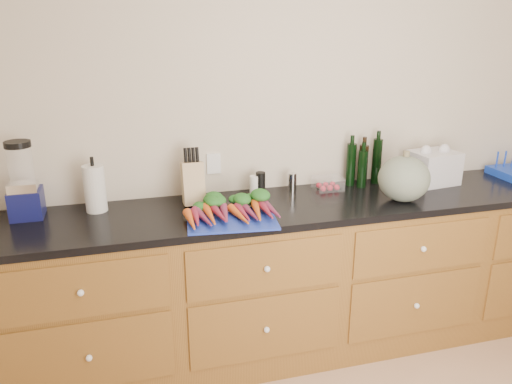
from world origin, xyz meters
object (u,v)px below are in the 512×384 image
object	(u,v)px
carrots	(229,210)
squash	(404,179)
cutting_board	(231,219)
knife_block	(193,183)
blender_appliance	(24,185)
tomato_box	(328,183)
paper_towel	(95,189)

from	to	relation	value
carrots	squash	world-z (taller)	squash
cutting_board	knife_block	xyz separation A→B (m)	(-0.15, 0.30, 0.11)
carrots	blender_appliance	xyz separation A→B (m)	(-1.02, 0.27, 0.14)
cutting_board	blender_appliance	distance (m)	1.08
cutting_board	squash	bearing A→B (deg)	2.17
blender_appliance	tomato_box	bearing A→B (deg)	0.41
carrots	paper_towel	bearing A→B (deg)	157.73
paper_towel	blender_appliance	bearing A→B (deg)	-179.64
squash	tomato_box	distance (m)	0.45
knife_block	paper_towel	bearing A→B (deg)	177.81
blender_appliance	paper_towel	xyz separation A→B (m)	(0.34, 0.00, -0.05)
paper_towel	tomato_box	distance (m)	1.35
cutting_board	paper_towel	world-z (taller)	paper_towel
squash	knife_block	size ratio (longest dim) A/B	1.22
cutting_board	knife_block	distance (m)	0.35
knife_block	blender_appliance	bearing A→B (deg)	178.82
cutting_board	paper_towel	distance (m)	0.75
tomato_box	squash	bearing A→B (deg)	-41.22
carrots	squash	distance (m)	1.01
knife_block	tomato_box	world-z (taller)	knife_block
carrots	tomato_box	distance (m)	0.73
squash	paper_towel	distance (m)	1.70
cutting_board	blender_appliance	world-z (taller)	blender_appliance
paper_towel	tomato_box	world-z (taller)	paper_towel
cutting_board	blender_appliance	xyz separation A→B (m)	(-1.02, 0.32, 0.17)
carrots	tomato_box	size ratio (longest dim) A/B	2.80
cutting_board	carrots	size ratio (longest dim) A/B	0.97
squash	knife_block	xyz separation A→B (m)	(-1.16, 0.26, -0.01)
cutting_board	tomato_box	world-z (taller)	tomato_box
paper_towel	tomato_box	xyz separation A→B (m)	(1.34, 0.01, -0.09)
blender_appliance	tomato_box	xyz separation A→B (m)	(1.69, 0.01, -0.14)
squash	tomato_box	size ratio (longest dim) A/B	1.73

